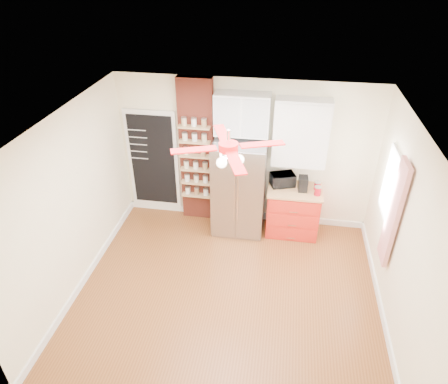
% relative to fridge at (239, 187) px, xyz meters
% --- Properties ---
extents(floor, '(4.50, 4.50, 0.00)m').
position_rel_fridge_xyz_m(floor, '(0.05, -1.63, -0.88)').
color(floor, brown).
rests_on(floor, ground).
extents(ceiling, '(4.50, 4.50, 0.00)m').
position_rel_fridge_xyz_m(ceiling, '(0.05, -1.63, 1.83)').
color(ceiling, white).
rests_on(ceiling, wall_back).
extents(wall_back, '(4.50, 0.02, 2.70)m').
position_rel_fridge_xyz_m(wall_back, '(0.05, 0.37, 0.48)').
color(wall_back, '#FFF9CD').
rests_on(wall_back, floor).
extents(wall_front, '(4.50, 0.02, 2.70)m').
position_rel_fridge_xyz_m(wall_front, '(0.05, -3.63, 0.48)').
color(wall_front, '#FFF9CD').
rests_on(wall_front, floor).
extents(wall_left, '(0.02, 4.00, 2.70)m').
position_rel_fridge_xyz_m(wall_left, '(-2.20, -1.63, 0.48)').
color(wall_left, '#FFF9CD').
rests_on(wall_left, floor).
extents(wall_right, '(0.02, 4.00, 2.70)m').
position_rel_fridge_xyz_m(wall_right, '(2.30, -1.63, 0.48)').
color(wall_right, '#FFF9CD').
rests_on(wall_right, floor).
extents(chalkboard, '(0.95, 0.05, 1.95)m').
position_rel_fridge_xyz_m(chalkboard, '(-1.65, 0.33, 0.23)').
color(chalkboard, white).
rests_on(chalkboard, wall_back).
extents(brick_pillar, '(0.60, 0.16, 2.70)m').
position_rel_fridge_xyz_m(brick_pillar, '(-0.80, 0.29, 0.48)').
color(brick_pillar, brown).
rests_on(brick_pillar, floor).
extents(fridge, '(0.90, 0.70, 1.75)m').
position_rel_fridge_xyz_m(fridge, '(0.00, 0.00, 0.00)').
color(fridge, '#A4A3A8').
rests_on(fridge, floor).
extents(upper_glass_cabinet, '(0.90, 0.35, 0.70)m').
position_rel_fridge_xyz_m(upper_glass_cabinet, '(0.00, 0.20, 1.27)').
color(upper_glass_cabinet, white).
rests_on(upper_glass_cabinet, wall_back).
extents(red_cabinet, '(0.94, 0.64, 0.90)m').
position_rel_fridge_xyz_m(red_cabinet, '(0.97, 0.05, -0.42)').
color(red_cabinet, red).
rests_on(red_cabinet, floor).
extents(upper_shelf_unit, '(0.90, 0.30, 1.15)m').
position_rel_fridge_xyz_m(upper_shelf_unit, '(0.97, 0.22, 1.00)').
color(upper_shelf_unit, white).
rests_on(upper_shelf_unit, wall_back).
extents(window, '(0.04, 0.75, 1.05)m').
position_rel_fridge_xyz_m(window, '(2.28, -0.73, 0.68)').
color(window, white).
rests_on(window, wall_right).
extents(curtain, '(0.06, 0.40, 1.55)m').
position_rel_fridge_xyz_m(curtain, '(2.23, -1.28, 0.57)').
color(curtain, red).
rests_on(curtain, wall_right).
extents(ceiling_fan, '(1.40, 1.40, 0.44)m').
position_rel_fridge_xyz_m(ceiling_fan, '(0.05, -1.63, 1.55)').
color(ceiling_fan, silver).
rests_on(ceiling_fan, ceiling).
extents(toaster_oven, '(0.48, 0.40, 0.23)m').
position_rel_fridge_xyz_m(toaster_oven, '(0.74, 0.15, 0.14)').
color(toaster_oven, black).
rests_on(toaster_oven, red_cabinet).
extents(coffee_maker, '(0.16, 0.20, 0.26)m').
position_rel_fridge_xyz_m(coffee_maker, '(1.09, 0.04, 0.15)').
color(coffee_maker, black).
rests_on(coffee_maker, red_cabinet).
extents(canister_left, '(0.11, 0.11, 0.15)m').
position_rel_fridge_xyz_m(canister_left, '(1.34, -0.07, 0.10)').
color(canister_left, '#A60917').
rests_on(canister_left, red_cabinet).
extents(canister_right, '(0.12, 0.12, 0.13)m').
position_rel_fridge_xyz_m(canister_right, '(1.34, 0.12, 0.09)').
color(canister_right, '#B70A20').
rests_on(canister_right, red_cabinet).
extents(pantry_jar_oats, '(0.10, 0.10, 0.12)m').
position_rel_fridge_xyz_m(pantry_jar_oats, '(-0.97, 0.17, 0.56)').
color(pantry_jar_oats, '#EDEBB5').
rests_on(pantry_jar_oats, brick_pillar).
extents(pantry_jar_beans, '(0.10, 0.10, 0.13)m').
position_rel_fridge_xyz_m(pantry_jar_beans, '(-0.66, 0.14, 0.56)').
color(pantry_jar_beans, '#9A734E').
rests_on(pantry_jar_beans, brick_pillar).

